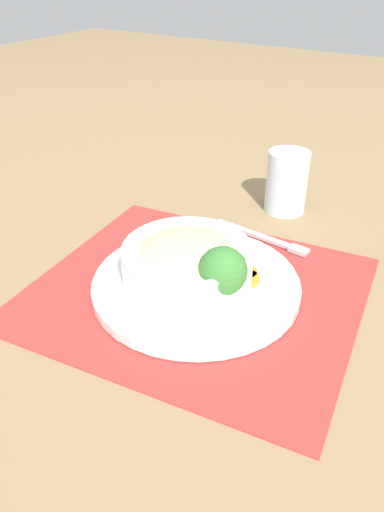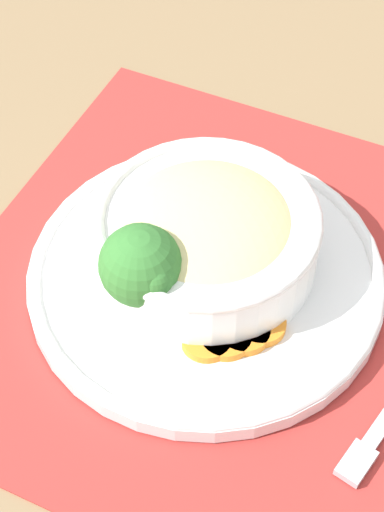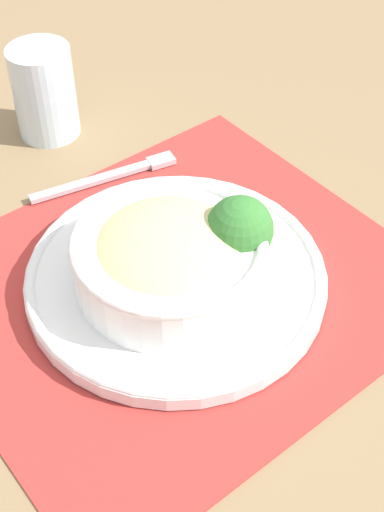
{
  "view_description": "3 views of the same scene",
  "coord_description": "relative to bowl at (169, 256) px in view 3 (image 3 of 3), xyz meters",
  "views": [
    {
      "loc": [
        0.51,
        0.32,
        0.44
      ],
      "look_at": [
        -0.01,
        -0.01,
        0.06
      ],
      "focal_mm": 35.0,
      "sensor_mm": 36.0,
      "label": 1
    },
    {
      "loc": [
        -0.23,
        0.39,
        0.59
      ],
      "look_at": [
        0.01,
        0.01,
        0.04
      ],
      "focal_mm": 60.0,
      "sensor_mm": 36.0,
      "label": 2
    },
    {
      "loc": [
        0.43,
        -0.25,
        0.54
      ],
      "look_at": [
        0.01,
        0.01,
        0.05
      ],
      "focal_mm": 50.0,
      "sensor_mm": 36.0,
      "label": 3
    }
  ],
  "objects": [
    {
      "name": "carrot_slice_extra",
      "position": [
        -0.07,
        0.04,
        -0.03
      ],
      "size": [
        0.04,
        0.04,
        0.01
      ],
      "color": "orange",
      "rests_on": "plate"
    },
    {
      "name": "fork",
      "position": [
        -0.19,
        0.04,
        -0.05
      ],
      "size": [
        0.03,
        0.18,
        0.01
      ],
      "rotation": [
        0.0,
        0.0,
        -0.09
      ],
      "color": "#B7B7BC",
      "rests_on": "placemat"
    },
    {
      "name": "carrot_slice_middle",
      "position": [
        -0.06,
        0.06,
        -0.03
      ],
      "size": [
        0.04,
        0.04,
        0.01
      ],
      "color": "orange",
      "rests_on": "plate"
    },
    {
      "name": "broccoli_floret",
      "position": [
        0.02,
        0.07,
        0.02
      ],
      "size": [
        0.07,
        0.07,
        0.09
      ],
      "color": "#759E51",
      "rests_on": "plate"
    },
    {
      "name": "ground_plane",
      "position": [
        -0.01,
        0.01,
        -0.05
      ],
      "size": [
        4.0,
        4.0,
        0.0
      ],
      "primitive_type": "plane",
      "color": "#8C704C"
    },
    {
      "name": "carrot_slice_far",
      "position": [
        -0.07,
        0.05,
        -0.03
      ],
      "size": [
        0.04,
        0.04,
        0.01
      ],
      "color": "orange",
      "rests_on": "plate"
    },
    {
      "name": "water_glass",
      "position": [
        -0.33,
        0.01,
        -0.0
      ],
      "size": [
        0.08,
        0.08,
        0.12
      ],
      "color": "silver",
      "rests_on": "ground_plane"
    },
    {
      "name": "carrot_slice_near",
      "position": [
        -0.04,
        0.07,
        -0.03
      ],
      "size": [
        0.04,
        0.04,
        0.01
      ],
      "color": "orange",
      "rests_on": "plate"
    },
    {
      "name": "plate",
      "position": [
        -0.01,
        0.01,
        -0.04
      ],
      "size": [
        0.31,
        0.31,
        0.02
      ],
      "color": "white",
      "rests_on": "placemat"
    },
    {
      "name": "placemat",
      "position": [
        -0.01,
        0.01,
        -0.05
      ],
      "size": [
        0.47,
        0.51,
        0.0
      ],
      "color": "#B2332D",
      "rests_on": "ground_plane"
    },
    {
      "name": "bowl",
      "position": [
        0.0,
        0.0,
        0.0
      ],
      "size": [
        0.19,
        0.19,
        0.07
      ],
      "color": "white",
      "rests_on": "plate"
    }
  ]
}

